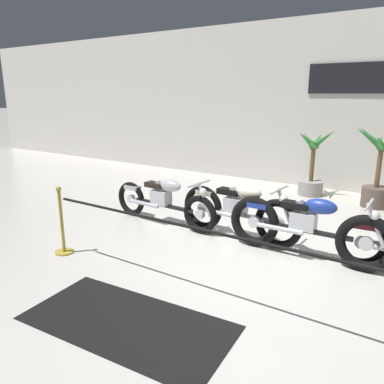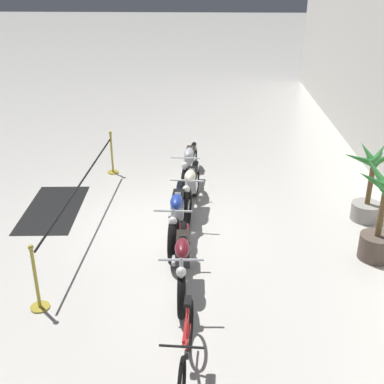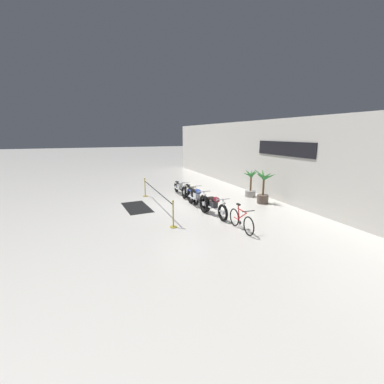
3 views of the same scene
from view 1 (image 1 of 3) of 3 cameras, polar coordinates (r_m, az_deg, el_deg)
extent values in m
plane|color=silver|center=(5.65, 8.99, -10.29)|extent=(120.00, 120.00, 0.00)
cube|color=silver|center=(10.04, 21.85, 12.18)|extent=(28.00, 0.25, 4.20)
torus|color=black|center=(6.51, 1.21, -3.43)|extent=(0.69, 0.15, 0.68)
torus|color=black|center=(7.57, -9.25, -1.02)|extent=(0.69, 0.15, 0.68)
cylinder|color=silver|center=(6.51, 1.21, -3.43)|extent=(0.16, 0.09, 0.16)
cylinder|color=silver|center=(7.57, -9.25, -1.02)|extent=(0.16, 0.09, 0.16)
cylinder|color=silver|center=(6.38, 1.89, -1.16)|extent=(0.31, 0.07, 0.59)
cube|color=silver|center=(7.00, -4.75, -0.82)|extent=(0.37, 0.24, 0.26)
cylinder|color=silver|center=(6.92, -4.53, 0.72)|extent=(0.19, 0.12, 0.24)
cylinder|color=silver|center=(6.97, -5.04, 0.82)|extent=(0.19, 0.12, 0.24)
cylinder|color=silver|center=(7.13, -7.28, -1.75)|extent=(0.70, 0.11, 0.07)
cube|color=black|center=(7.00, -4.42, -1.99)|extent=(1.35, 0.14, 0.06)
ellipsoid|color=#B7BABF|center=(6.79, -3.33, 0.99)|extent=(0.47, 0.25, 0.22)
cube|color=black|center=(7.02, -5.59, 1.08)|extent=(0.41, 0.22, 0.09)
cube|color=#B7BABF|center=(7.47, -9.05, 0.71)|extent=(0.33, 0.18, 0.08)
cylinder|color=silver|center=(6.37, 1.09, 1.30)|extent=(0.07, 0.62, 0.04)
sphere|color=silver|center=(6.36, 1.67, -0.02)|extent=(0.14, 0.14, 0.14)
torus|color=black|center=(6.03, 13.01, -4.74)|extent=(0.80, 0.17, 0.80)
torus|color=black|center=(6.70, 1.65, -2.38)|extent=(0.80, 0.17, 0.80)
cylinder|color=silver|center=(6.03, 13.01, -4.74)|extent=(0.19, 0.09, 0.19)
cylinder|color=silver|center=(6.70, 1.65, -2.38)|extent=(0.19, 0.09, 0.19)
cylinder|color=silver|center=(5.91, 13.97, -2.31)|extent=(0.31, 0.08, 0.59)
cube|color=silver|center=(6.31, 6.68, -2.05)|extent=(0.37, 0.24, 0.26)
cylinder|color=silver|center=(6.24, 7.06, -0.36)|extent=(0.19, 0.12, 0.24)
cylinder|color=silver|center=(6.28, 6.41, -0.24)|extent=(0.19, 0.12, 0.24)
cylinder|color=silver|center=(6.39, 3.68, -3.09)|extent=(0.70, 0.12, 0.07)
cube|color=#ADAFB5|center=(6.33, 7.03, -3.34)|extent=(1.16, 0.14, 0.06)
ellipsoid|color=beige|center=(6.14, 8.60, -0.09)|extent=(0.47, 0.25, 0.22)
cube|color=black|center=(6.32, 5.72, 0.06)|extent=(0.41, 0.23, 0.09)
cube|color=beige|center=(6.60, 2.02, -0.06)|extent=(0.33, 0.18, 0.08)
cylinder|color=silver|center=(5.89, 13.14, 0.35)|extent=(0.08, 0.62, 0.04)
sphere|color=silver|center=(5.89, 13.78, -1.08)|extent=(0.14, 0.14, 0.14)
torus|color=black|center=(5.63, 24.99, -7.14)|extent=(0.81, 0.15, 0.81)
torus|color=black|center=(6.04, 9.48, -4.48)|extent=(0.81, 0.15, 0.81)
cylinder|color=silver|center=(5.63, 24.99, -7.14)|extent=(0.19, 0.08, 0.19)
cylinder|color=silver|center=(6.04, 9.48, -4.48)|extent=(0.19, 0.08, 0.19)
cylinder|color=silver|center=(5.53, 26.23, -4.55)|extent=(0.30, 0.06, 0.59)
cube|color=silver|center=(5.74, 16.59, -4.24)|extent=(0.36, 0.22, 0.26)
cylinder|color=silver|center=(5.67, 17.13, -2.39)|extent=(0.18, 0.11, 0.24)
cylinder|color=silver|center=(5.69, 16.34, -2.27)|extent=(0.18, 0.11, 0.24)
cylinder|color=silver|center=(5.75, 13.21, -5.47)|extent=(0.70, 0.07, 0.07)
cube|color=black|center=(5.77, 16.96, -5.63)|extent=(1.31, 0.07, 0.06)
ellipsoid|color=navy|center=(5.61, 19.02, -2.09)|extent=(0.46, 0.22, 0.22)
cube|color=black|center=(5.71, 15.51, -1.94)|extent=(0.40, 0.20, 0.09)
cube|color=navy|center=(5.93, 10.03, -1.97)|extent=(0.32, 0.16, 0.08)
cylinder|color=silver|center=(5.47, 25.41, -1.73)|extent=(0.04, 0.62, 0.04)
sphere|color=silver|center=(5.50, 26.07, -3.25)|extent=(0.14, 0.14, 0.14)
torus|color=black|center=(5.82, 24.35, -6.98)|extent=(0.70, 0.14, 0.70)
cylinder|color=silver|center=(5.82, 24.35, -6.98)|extent=(0.17, 0.09, 0.17)
cube|color=maroon|center=(5.73, 25.11, -4.70)|extent=(0.33, 0.17, 0.08)
cylinder|color=gray|center=(9.46, 17.57, 0.61)|extent=(0.58, 0.58, 0.34)
cylinder|color=brown|center=(9.34, 17.86, 4.14)|extent=(0.10, 0.10, 0.85)
cone|color=#337F38|center=(9.19, 19.42, 7.66)|extent=(0.58, 0.19, 0.52)
cone|color=#337F38|center=(9.44, 18.60, 7.51)|extent=(0.22, 0.50, 0.42)
cone|color=#337F38|center=(9.43, 17.30, 7.64)|extent=(0.51, 0.44, 0.48)
cone|color=#337F38|center=(9.21, 17.09, 7.63)|extent=(0.47, 0.36, 0.49)
cone|color=#337F38|center=(8.98, 17.98, 7.07)|extent=(0.25, 0.68, 0.40)
cylinder|color=brown|center=(8.96, 26.11, -0.70)|extent=(0.56, 0.56, 0.43)
cylinder|color=brown|center=(8.83, 26.59, 3.40)|extent=(0.10, 0.10, 0.87)
cone|color=#337F38|center=(8.95, 26.83, 6.87)|extent=(0.25, 0.49, 0.37)
cone|color=#337F38|center=(8.88, 25.57, 7.55)|extent=(0.66, 0.41, 0.56)
cone|color=#337F38|center=(8.66, 25.44, 7.46)|extent=(0.64, 0.43, 0.57)
cone|color=#337F38|center=(8.55, 26.68, 6.80)|extent=(0.21, 0.54, 0.41)
cylinder|color=gold|center=(6.16, -18.86, -8.63)|extent=(0.28, 0.28, 0.03)
cylinder|color=gold|center=(5.99, -19.25, -4.33)|extent=(0.05, 0.05, 0.95)
sphere|color=gold|center=(5.85, -19.67, 0.44)|extent=(0.08, 0.08, 0.08)
cylinder|color=black|center=(4.18, 3.41, -6.19)|extent=(5.07, 0.04, 0.04)
cube|color=black|center=(4.30, -9.80, -18.97)|extent=(2.35, 1.25, 0.01)
camera|label=2|loc=(8.87, 83.48, 15.39)|focal=45.00mm
camera|label=3|loc=(9.59, 119.26, -0.80)|focal=24.00mm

